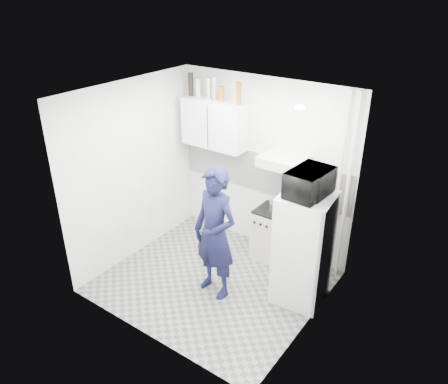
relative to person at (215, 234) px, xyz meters
The scene contains 23 objects.
floor 0.91m from the person, 135.31° to the left, with size 2.80×2.80×0.00m, color slate.
ceiling 1.72m from the person, 135.31° to the left, with size 2.80×2.80×0.00m, color white.
wall_back 1.45m from the person, 95.56° to the left, with size 2.80×2.80×0.00m, color beige.
wall_left 1.59m from the person, behind, with size 2.60×2.60×0.00m, color beige.
wall_right 1.34m from the person, ahead, with size 2.60×2.60×0.00m, color beige.
person is the anchor object (origin of this frame).
stove 1.26m from the person, 80.49° to the left, with size 0.47×0.47×0.76m, color beige.
fridge 1.11m from the person, 29.02° to the left, with size 0.62×0.62×1.49m, color silver.
stove_top 1.16m from the person, 80.49° to the left, with size 0.45×0.45×0.03m, color black.
saucepan 1.20m from the person, 79.37° to the left, with size 0.21×0.21×0.11m, color silver.
microwave 1.34m from the person, 29.02° to the left, with size 0.40×0.58×0.32m, color black.
bottle_a 2.32m from the person, 137.47° to the left, with size 0.08×0.08×0.33m, color black.
bottle_b 2.22m from the person, 134.42° to the left, with size 0.07×0.07×0.27m, color #B2B7BC.
bottle_c 2.14m from the person, 129.40° to the left, with size 0.07×0.07×0.30m, color silver.
bottle_d 2.10m from the person, 126.31° to the left, with size 0.07×0.07×0.33m, color silver.
canister_a 2.01m from the person, 122.33° to the left, with size 0.08×0.08×0.20m, color brown.
bottle_e 1.96m from the person, 111.42° to the left, with size 0.08×0.08×0.31m, color brown.
upper_cabinet 1.78m from the person, 126.21° to the left, with size 1.00×0.35×0.70m, color silver.
range_hood 1.36m from the person, 74.45° to the left, with size 0.60×0.50×0.14m, color beige.
backsplash 1.41m from the person, 95.62° to the left, with size 2.74×0.03×0.60m, color white.
pipe_a 1.80m from the person, 48.20° to the left, with size 0.05×0.05×2.60m, color beige.
pipe_b 1.72m from the person, 51.27° to the left, with size 0.04×0.04×2.60m, color beige.
ceiling_spot_fixture 1.92m from the person, 21.06° to the left, with size 0.10×0.10×0.02m, color white.
Camera 1 is at (2.93, -3.87, 3.79)m, focal length 35.00 mm.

